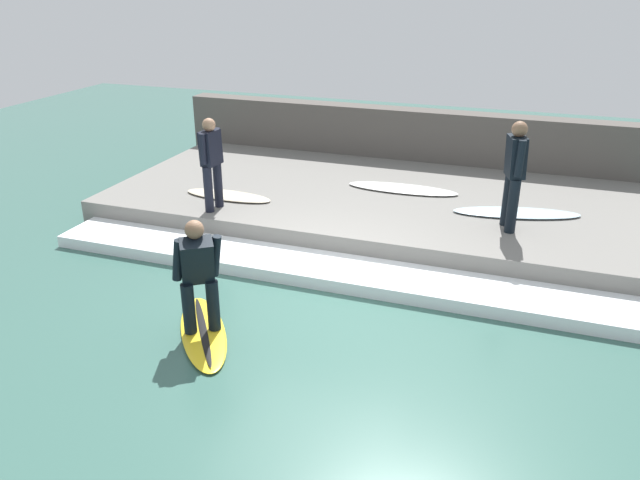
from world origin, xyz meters
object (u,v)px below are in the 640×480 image
surfer_riding (198,271)px  surfboard_spare (403,189)px  surfboard_riding (203,332)px  surfboard_waiting_far (516,213)px  surfer_waiting_far (514,170)px  surfer_waiting_near (211,159)px  surfboard_waiting_near (228,195)px

surfer_riding → surfboard_spare: bearing=-15.6°
surfboard_riding → surfboard_waiting_far: bearing=-38.1°
surfer_waiting_far → surfboard_waiting_far: surfer_waiting_far is taller
surfboard_riding → surfer_waiting_far: bearing=-41.9°
surfboard_spare → surfer_waiting_far: bearing=-123.0°
surfboard_riding → surfer_waiting_near: 3.51m
surfboard_waiting_near → surfboard_waiting_far: 4.97m
surfer_waiting_near → surfboard_waiting_near: bearing=5.5°
surfboard_waiting_far → surfboard_spare: (0.59, 2.05, -0.00)m
surfboard_riding → surfboard_spare: size_ratio=0.88×
surfboard_riding → surfer_waiting_near: bearing=25.3°
surfboard_waiting_near → surfer_waiting_near: bearing=-174.5°
surfboard_riding → surfboard_spare: bearing=-15.6°
surfboard_waiting_far → surfer_waiting_far: bearing=171.5°
surfboard_riding → surfboard_spare: (4.98, -1.39, 0.44)m
surfer_waiting_near → surfer_waiting_far: surfer_waiting_far is taller
surfer_waiting_far → surfboard_spare: size_ratio=0.83×
surfboard_riding → surfer_waiting_far: surfer_waiting_far is taller
surfer_waiting_near → surfer_waiting_far: (0.76, -4.74, 0.08)m
surfboard_waiting_near → surfboard_spare: bearing=-63.6°
surfboard_riding → surfer_riding: (0.00, 0.00, 0.84)m
surfboard_spare → surfboard_riding: bearing=164.4°
surfer_waiting_near → surfboard_spare: bearing=-54.0°
surfboard_waiting_far → surfboard_spare: 2.13m
surfboard_waiting_far → surfboard_spare: size_ratio=1.05×
surfer_waiting_far → surfer_riding: bearing=138.1°
surfer_waiting_far → surfboard_waiting_far: size_ratio=0.79×
surfer_waiting_far → surfboard_spare: surfer_waiting_far is taller
surfboard_riding → surfer_waiting_far: (3.72, -3.34, 1.36)m
surfboard_waiting_near → surfboard_spare: (1.41, -2.85, -0.00)m
surfer_riding → surfer_waiting_far: bearing=-41.9°
surfer_waiting_near → surfer_waiting_far: 4.80m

